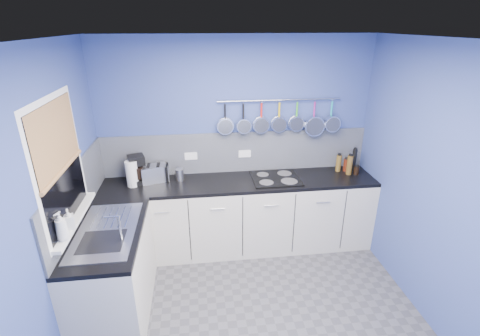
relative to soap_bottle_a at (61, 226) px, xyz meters
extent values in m
cube|color=#47474C|center=(1.53, 0.03, -1.18)|extent=(3.20, 3.00, 0.02)
cube|color=white|center=(1.53, 0.03, 1.34)|extent=(3.20, 3.00, 0.02)
cube|color=#344486|center=(1.53, 1.54, 0.08)|extent=(3.20, 0.02, 2.50)
cube|color=#344486|center=(-0.08, 0.03, 0.08)|extent=(0.02, 3.00, 2.50)
cube|color=#344486|center=(3.14, 0.03, 0.08)|extent=(0.02, 3.00, 2.50)
cube|color=slate|center=(1.53, 1.52, -0.02)|extent=(3.20, 0.02, 0.50)
cube|color=slate|center=(-0.06, 0.63, -0.02)|extent=(0.02, 1.80, 0.50)
cube|color=beige|center=(1.53, 1.23, -0.74)|extent=(3.20, 0.60, 0.86)
cube|color=black|center=(1.53, 1.23, -0.29)|extent=(3.20, 0.60, 0.04)
cube|color=beige|center=(0.23, 0.33, -0.74)|extent=(0.60, 1.20, 0.86)
cube|color=black|center=(0.23, 0.33, -0.29)|extent=(0.60, 1.20, 0.04)
cube|color=white|center=(-0.05, 0.33, 0.38)|extent=(0.01, 1.00, 1.10)
cube|color=black|center=(-0.04, 0.33, 0.38)|extent=(0.01, 0.90, 1.00)
cube|color=#C07F4C|center=(-0.03, 0.33, 0.61)|extent=(0.01, 0.90, 0.55)
cube|color=white|center=(-0.02, 0.33, -0.13)|extent=(0.10, 0.98, 0.03)
cube|color=silver|center=(0.23, 0.33, -0.27)|extent=(0.50, 0.95, 0.01)
cube|color=white|center=(0.98, 1.50, -0.04)|extent=(0.15, 0.01, 0.09)
cube|color=white|center=(1.63, 1.50, -0.04)|extent=(0.15, 0.01, 0.09)
cylinder|color=silver|center=(2.03, 1.48, 0.61)|extent=(1.45, 0.02, 0.02)
imported|color=white|center=(0.00, 0.00, 0.00)|extent=(0.12, 0.12, 0.24)
imported|color=white|center=(0.00, 0.16, -0.03)|extent=(0.10, 0.10, 0.17)
cylinder|color=white|center=(0.32, 1.25, -0.12)|extent=(0.16, 0.16, 0.30)
cube|color=silver|center=(0.55, 1.34, -0.17)|extent=(0.34, 0.25, 0.19)
cylinder|color=silver|center=(0.84, 1.33, -0.20)|extent=(0.11, 0.11, 0.14)
cube|color=black|center=(1.96, 1.23, -0.26)|extent=(0.56, 0.49, 0.01)
cylinder|color=black|center=(2.97, 1.35, -0.13)|extent=(0.06, 0.06, 0.28)
cylinder|color=#4C190C|center=(2.88, 1.36, -0.19)|extent=(0.07, 0.07, 0.16)
cylinder|color=brown|center=(2.78, 1.36, -0.17)|extent=(0.06, 0.06, 0.21)
cylinder|color=black|center=(2.96, 1.24, -0.22)|extent=(0.07, 0.07, 0.10)
cylinder|color=brown|center=(2.87, 1.25, -0.15)|extent=(0.07, 0.07, 0.24)
camera|label=1|loc=(1.07, -2.44, 1.44)|focal=26.14mm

